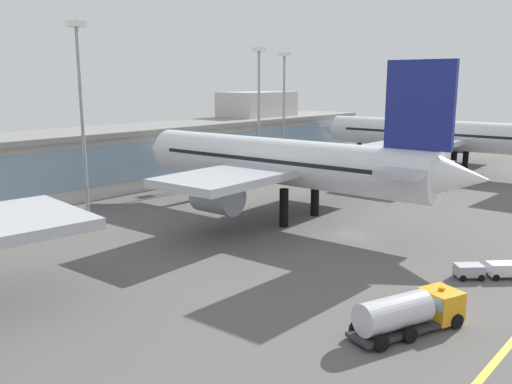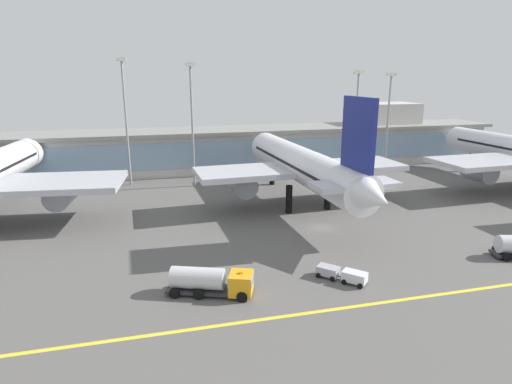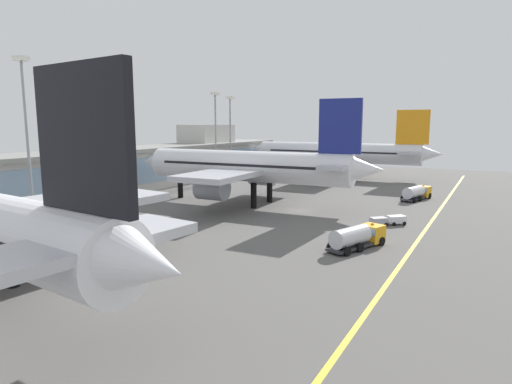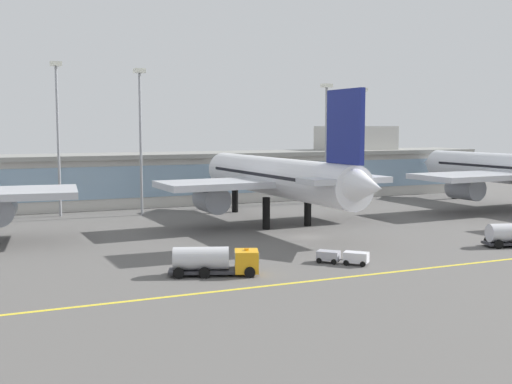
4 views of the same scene
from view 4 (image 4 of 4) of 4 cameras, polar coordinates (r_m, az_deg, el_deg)
name	(u,v)px [view 4 (image 4 of 4)]	position (r m, az deg, el deg)	size (l,w,h in m)	color
ground_plane	(307,237)	(86.13, 4.66, -4.06)	(180.00, 180.00, 0.00)	#5B5956
taxiway_centreline_stripe	(407,270)	(67.93, 13.52, -6.91)	(144.00, 0.50, 0.01)	yellow
terminal_building	(213,174)	(126.76, -3.92, 1.61)	(126.21, 14.00, 15.03)	beige
airliner_near_right	(278,178)	(95.65, 1.98, 1.28)	(36.71, 50.93, 19.59)	black
baggage_tug_near	(217,260)	(63.89, -3.53, -6.19)	(9.32, 5.54, 2.90)	black
service_truck_far	(343,257)	(69.71, 7.90, -5.81)	(5.02, 5.08, 1.40)	black
apron_light_mast_west	(140,121)	(107.44, -10.42, 6.37)	(1.80, 1.80, 24.49)	gray
apron_light_mast_centre	(361,127)	(129.21, 9.50, 5.84)	(1.80, 1.80, 22.65)	gray
apron_light_mast_east	(326,125)	(123.62, 6.36, 6.02)	(1.80, 1.80, 23.16)	gray
apron_light_mast_far_east	(57,117)	(109.42, -17.51, 6.48)	(1.80, 1.80, 25.50)	gray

